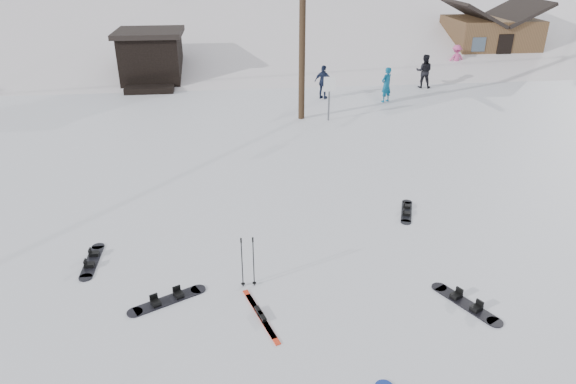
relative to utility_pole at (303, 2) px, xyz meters
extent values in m
plane|color=white|center=(-2.00, -14.00, -4.68)|extent=(200.00, 200.00, 0.00)
cube|color=white|center=(-2.00, 41.00, -16.68)|extent=(60.00, 85.24, 65.97)
cube|color=white|center=(36.00, 36.00, -15.68)|extent=(45.66, 93.98, 54.59)
cylinder|color=#3A2819|center=(0.00, 0.00, -0.18)|extent=(0.26, 0.26, 9.00)
cylinder|color=#595B60|center=(1.10, -0.40, -3.78)|extent=(0.07, 0.07, 1.80)
cube|color=white|center=(1.10, -0.44, -3.13)|extent=(0.50, 0.04, 0.60)
cube|color=black|center=(-7.00, 7.00, -3.43)|extent=(3.00, 3.00, 2.50)
cube|color=black|center=(-7.00, 7.00, -2.06)|extent=(3.40, 3.40, 0.25)
cube|color=black|center=(-7.00, 5.20, -4.53)|extent=(2.40, 1.20, 0.30)
cube|color=brown|center=(13.00, 10.00, -3.33)|extent=(5.00, 4.00, 2.70)
cube|color=black|center=(11.65, 10.00, -1.63)|extent=(2.69, 4.40, 1.43)
cube|color=black|center=(14.35, 10.00, -1.63)|extent=(2.69, 4.40, 1.43)
cube|color=black|center=(13.00, 7.98, -3.58)|extent=(0.90, 0.06, 1.90)
cube|color=red|center=(-2.53, -12.84, -4.67)|extent=(0.61, 1.60, 0.02)
cube|color=black|center=(-2.53, -12.84, -4.62)|extent=(0.17, 0.31, 0.07)
cube|color=red|center=(-2.58, -12.68, -4.67)|extent=(0.61, 1.60, 0.02)
cube|color=black|center=(-2.58, -12.68, -4.62)|extent=(0.17, 0.31, 0.07)
cylinder|color=black|center=(-2.87, -11.71, -4.09)|extent=(0.02, 0.02, 1.17)
cylinder|color=black|center=(-2.87, -11.71, -4.62)|extent=(0.09, 0.09, 0.01)
cylinder|color=black|center=(-2.87, -11.71, -3.53)|extent=(0.04, 0.04, 0.11)
cylinder|color=black|center=(-2.62, -11.71, -4.09)|extent=(0.02, 0.02, 1.17)
cylinder|color=black|center=(-2.62, -11.71, -4.62)|extent=(0.09, 0.09, 0.01)
cylinder|color=black|center=(-2.62, -11.71, -3.53)|extent=(0.04, 0.04, 0.11)
cube|color=black|center=(-4.45, -12.07, -4.67)|extent=(1.39, 0.92, 0.03)
cylinder|color=black|center=(-3.83, -11.75, -4.67)|extent=(0.32, 0.32, 0.03)
cylinder|color=black|center=(-5.07, -12.39, -4.67)|extent=(0.32, 0.32, 0.03)
cube|color=black|center=(-4.23, -11.95, -4.61)|extent=(0.26, 0.28, 0.09)
cube|color=black|center=(-4.68, -12.18, -4.61)|extent=(0.26, 0.28, 0.09)
cube|color=black|center=(-6.36, -10.37, -4.67)|extent=(0.31, 1.32, 0.03)
cylinder|color=black|center=(-6.36, -9.71, -4.67)|extent=(0.30, 0.30, 0.03)
cylinder|color=black|center=(-6.35, -11.03, -4.67)|extent=(0.30, 0.30, 0.03)
cube|color=black|center=(-6.36, -10.14, -4.61)|extent=(0.22, 0.16, 0.09)
cube|color=black|center=(-6.36, -10.61, -4.61)|extent=(0.22, 0.16, 0.09)
cube|color=black|center=(1.69, -12.87, -4.67)|extent=(0.94, 1.38, 0.03)
cylinder|color=black|center=(2.02, -13.48, -4.67)|extent=(0.32, 0.32, 0.03)
cylinder|color=black|center=(1.36, -12.25, -4.67)|extent=(0.32, 0.32, 0.03)
cube|color=black|center=(1.81, -13.09, -4.61)|extent=(0.28, 0.26, 0.09)
cube|color=black|center=(1.57, -12.65, -4.61)|extent=(0.28, 0.26, 0.09)
cube|color=black|center=(1.76, -8.79, -4.67)|extent=(0.67, 1.24, 0.03)
cylinder|color=black|center=(1.97, -8.21, -4.67)|extent=(0.28, 0.28, 0.03)
cylinder|color=black|center=(1.56, -9.36, -4.67)|extent=(0.28, 0.28, 0.03)
cube|color=black|center=(1.84, -8.58, -4.62)|extent=(0.24, 0.21, 0.08)
cube|color=black|center=(1.69, -9.00, -4.62)|extent=(0.24, 0.21, 0.08)
imported|color=#0C577D|center=(4.28, 2.11, -3.87)|extent=(0.70, 0.64, 1.62)
imported|color=black|center=(6.96, 4.48, -3.83)|extent=(0.99, 0.89, 1.69)
imported|color=#C94784|center=(9.91, 7.48, -3.88)|extent=(1.09, 0.70, 1.59)
imported|color=#151D36|center=(1.47, 2.96, -3.89)|extent=(0.99, 0.85, 1.59)
camera|label=1|loc=(-2.91, -20.93, 2.03)|focal=32.00mm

